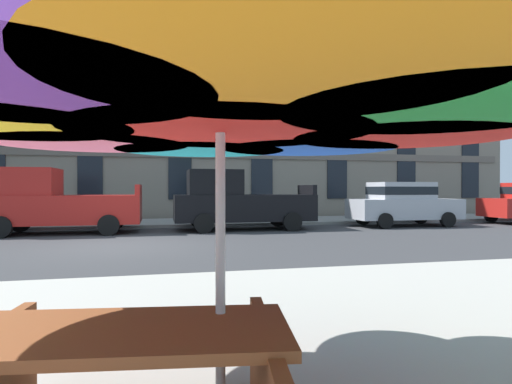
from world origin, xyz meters
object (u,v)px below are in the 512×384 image
object	(u,v)px
pickup_red	(55,203)
patio_umbrella	(220,87)
pickup_black	(238,202)
picnic_table	(123,380)
sedan_silver	(403,203)

from	to	relation	value
pickup_red	patio_umbrella	bearing A→B (deg)	-73.34
pickup_black	picnic_table	size ratio (longest dim) A/B	2.56
pickup_red	patio_umbrella	distance (m)	13.30
pickup_red	patio_umbrella	size ratio (longest dim) A/B	1.29
sedan_silver	patio_umbrella	bearing A→B (deg)	-126.11
sedan_silver	picnic_table	size ratio (longest dim) A/B	2.21
sedan_silver	patio_umbrella	world-z (taller)	patio_umbrella
pickup_red	sedan_silver	world-z (taller)	pickup_red
sedan_silver	picnic_table	distance (m)	16.18
pickup_red	pickup_black	distance (m)	6.24
pickup_red	picnic_table	xyz separation A→B (m)	(3.25, -12.85, -0.54)
pickup_red	patio_umbrella	xyz separation A→B (m)	(3.80, -12.70, 1.11)
pickup_red	pickup_black	xyz separation A→B (m)	(6.24, 0.00, 0.00)
pickup_black	sedan_silver	distance (m)	6.82
pickup_black	patio_umbrella	xyz separation A→B (m)	(-2.44, -12.70, 1.11)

